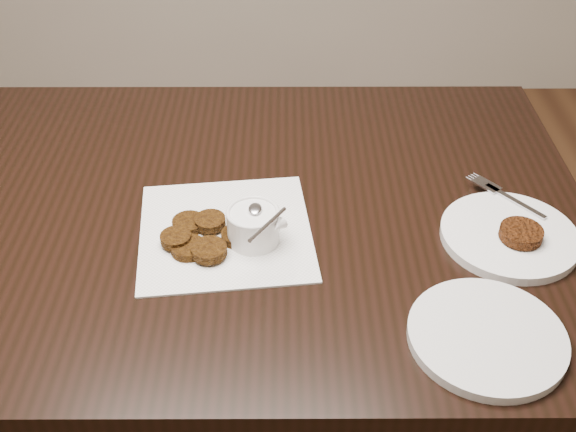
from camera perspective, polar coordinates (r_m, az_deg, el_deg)
The scene contains 6 objects.
table at distance 1.46m, azimuth -6.21°, elevation -10.91°, with size 1.35×0.87×0.75m, color black.
napkin at distance 1.14m, azimuth -5.16°, elevation -1.27°, with size 0.28×0.28×0.00m, color white.
sauce_ramekin at distance 1.08m, azimuth -2.93°, elevation 0.46°, with size 0.11×0.11×0.12m, color white, non-canonical shape.
patty_cluster at distance 1.12m, azimuth -7.19°, elevation -1.66°, with size 0.19×0.19×0.02m, color #58320B, non-canonical shape.
plate_with_patty at distance 1.17m, azimuth 17.81°, elevation -1.24°, with size 0.22×0.22×0.03m, color white, non-canonical shape.
plate_empty at distance 1.00m, azimuth 16.03°, elevation -9.51°, with size 0.22×0.22×0.02m, color silver.
Camera 1 is at (0.17, -0.79, 1.47)m, focal length 43.22 mm.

